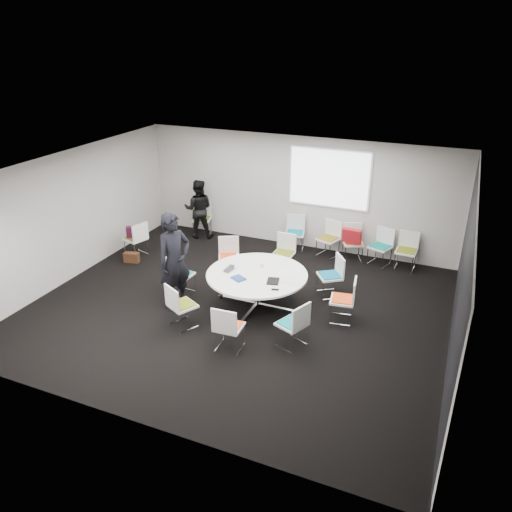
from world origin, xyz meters
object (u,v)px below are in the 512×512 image
at_px(chair_ring_a, 342,308).
at_px(chair_ring_h, 292,332).
at_px(chair_ring_c, 283,261).
at_px(brown_bag, 132,257).
at_px(chair_ring_b, 330,283).
at_px(chair_ring_e, 181,282).
at_px(person_back, 199,209).
at_px(chair_person_back, 202,225).
at_px(person_main, 175,261).
at_px(conference_table, 257,283).
at_px(chair_back_a, 295,239).
at_px(chair_ring_g, 229,335).
at_px(chair_ring_d, 229,264).
at_px(chair_back_d, 380,253).
at_px(chair_back_e, 405,258).
at_px(chair_ring_f, 182,313).
at_px(maroon_bag, 135,232).
at_px(laptop, 232,269).
at_px(chair_back_c, 352,249).
at_px(chair_spare_left, 137,245).
at_px(chair_back_b, 328,245).
at_px(cup, 262,265).

distance_m(chair_ring_a, chair_ring_h, 1.32).
bearing_deg(chair_ring_c, brown_bag, 16.01).
bearing_deg(chair_ring_c, chair_ring_h, 114.20).
distance_m(chair_ring_b, chair_ring_h, 2.06).
bearing_deg(chair_ring_e, person_back, -153.47).
relative_size(chair_person_back, person_main, 0.45).
relative_size(conference_table, chair_back_a, 2.27).
distance_m(chair_ring_c, chair_person_back, 3.08).
distance_m(chair_ring_e, person_main, 0.87).
height_order(chair_ring_c, chair_ring_g, same).
xyz_separation_m(chair_ring_d, chair_ring_e, (-0.56, -1.18, 0.00)).
distance_m(chair_back_d, chair_back_e, 0.59).
height_order(chair_ring_d, chair_person_back, same).
bearing_deg(chair_ring_f, maroon_bag, 166.49).
bearing_deg(person_back, laptop, 109.35).
bearing_deg(chair_ring_h, brown_bag, 91.73).
distance_m(chair_ring_d, chair_back_e, 4.08).
bearing_deg(chair_back_c, chair_ring_b, 66.42).
xyz_separation_m(chair_back_d, maroon_bag, (-5.60, -1.81, 0.34)).
height_order(chair_ring_d, laptop, chair_ring_d).
relative_size(chair_ring_c, chair_back_c, 1.00).
bearing_deg(chair_spare_left, chair_back_b, -50.87).
relative_size(chair_ring_a, cup, 9.78).
xyz_separation_m(chair_back_a, chair_back_c, (1.47, -0.03, 0.00)).
bearing_deg(chair_ring_e, chair_back_a, 159.86).
bearing_deg(chair_back_b, cup, 94.59).
xyz_separation_m(chair_ring_h, chair_spare_left, (-4.78, 2.17, 0.00)).
distance_m(chair_ring_a, brown_bag, 5.32).
xyz_separation_m(chair_ring_c, brown_bag, (-3.52, -0.93, -0.16)).
xyz_separation_m(chair_ring_c, cup, (0.03, -1.38, 0.50)).
xyz_separation_m(chair_ring_e, chair_ring_h, (2.77, -0.90, 0.00)).
height_order(chair_ring_d, chair_ring_g, same).
xyz_separation_m(conference_table, brown_bag, (-3.57, 0.75, -0.39)).
bearing_deg(chair_ring_f, person_main, 155.98).
relative_size(chair_ring_a, maroon_bag, 2.20).
xyz_separation_m(chair_ring_c, maroon_bag, (-3.63, -0.56, 0.34)).
xyz_separation_m(chair_ring_e, chair_person_back, (-1.19, 3.13, 0.00)).
distance_m(chair_ring_g, chair_back_a, 4.55).
xyz_separation_m(chair_ring_e, laptop, (1.14, 0.11, 0.47)).
bearing_deg(laptop, chair_back_a, -5.19).
relative_size(chair_ring_c, brown_bag, 2.44).
distance_m(chair_ring_g, chair_back_c, 4.64).
bearing_deg(chair_ring_f, chair_ring_e, 149.62).
height_order(chair_back_d, brown_bag, chair_back_d).
distance_m(chair_back_a, chair_back_c, 1.47).
relative_size(chair_ring_f, laptop, 2.53).
bearing_deg(chair_ring_d, cup, 119.25).
distance_m(chair_ring_e, cup, 1.78).
relative_size(conference_table, chair_ring_c, 2.27).
bearing_deg(chair_back_d, chair_back_c, 18.83).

